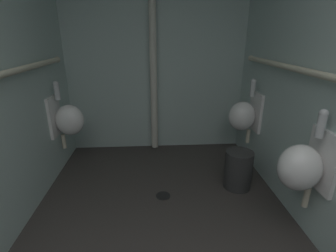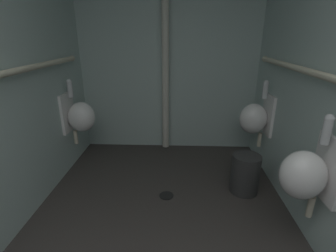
{
  "view_description": "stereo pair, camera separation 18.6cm",
  "coord_description": "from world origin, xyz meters",
  "views": [
    {
      "loc": [
        -0.06,
        0.2,
        1.48
      ],
      "look_at": [
        0.05,
        1.95,
        0.84
      ],
      "focal_mm": 26.76,
      "sensor_mm": 36.0,
      "label": 1
    },
    {
      "loc": [
        0.13,
        0.2,
        1.48
      ],
      "look_at": [
        0.05,
        1.95,
        0.84
      ],
      "focal_mm": 26.76,
      "sensor_mm": 36.0,
      "label": 2
    }
  ],
  "objects": [
    {
      "name": "urinal_left_mid",
      "position": [
        -0.98,
        2.84,
        0.62
      ],
      "size": [
        0.32,
        0.3,
        0.76
      ],
      "color": "white"
    },
    {
      "name": "wall_back",
      "position": [
        0.0,
        3.46,
        1.35
      ],
      "size": [
        2.38,
        0.06,
        2.69
      ],
      "primitive_type": "cube",
      "color": "#ADC3BE",
      "rests_on": "ground"
    },
    {
      "name": "standpipe_back_wall",
      "position": [
        -0.04,
        3.35,
        1.35
      ],
      "size": [
        0.09,
        0.09,
        2.64
      ],
      "primitive_type": "cylinder",
      "color": "beige",
      "rests_on": "ground"
    },
    {
      "name": "floor_drain",
      "position": [
        0.03,
        2.25,
        0.0
      ],
      "size": [
        0.14,
        0.14,
        0.01
      ],
      "primitive_type": "cylinder",
      "color": "black",
      "rests_on": "ground"
    },
    {
      "name": "urinal_right_mid",
      "position": [
        0.98,
        1.68,
        0.62
      ],
      "size": [
        0.32,
        0.3,
        0.76
      ],
      "color": "white"
    },
    {
      "name": "waste_bin",
      "position": [
        0.79,
        2.37,
        0.2
      ],
      "size": [
        0.27,
        0.27,
        0.39
      ],
      "primitive_type": "cylinder",
      "color": "#2D2D2D",
      "rests_on": "ground"
    },
    {
      "name": "floor",
      "position": [
        0.0,
        1.72,
        -0.04
      ],
      "size": [
        2.38,
        3.55,
        0.08
      ],
      "primitive_type": "cube",
      "color": "#383330",
      "rests_on": "ground"
    },
    {
      "name": "urinal_right_far",
      "position": [
        0.98,
        2.85,
        0.62
      ],
      "size": [
        0.32,
        0.3,
        0.76
      ],
      "color": "white"
    }
  ]
}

